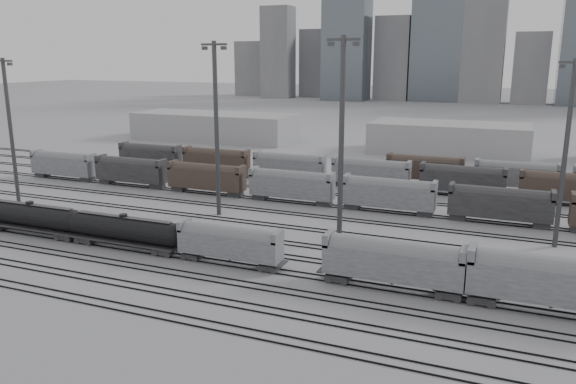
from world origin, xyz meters
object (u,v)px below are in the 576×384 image
at_px(hopper_car_b, 393,260).
at_px(hopper_car_a, 230,242).
at_px(hopper_car_c, 554,280).
at_px(light_mast_c, 341,137).
at_px(tank_car_a, 31,216).
at_px(light_mast_a, 11,129).
at_px(tank_car_b, 124,229).

bearing_deg(hopper_car_b, hopper_car_a, 180.00).
distance_m(hopper_car_c, light_mast_c, 30.81).
bearing_deg(tank_car_a, hopper_car_b, 0.00).
relative_size(light_mast_a, light_mast_c, 0.90).
distance_m(tank_car_b, hopper_car_b, 35.52).
bearing_deg(light_mast_a, hopper_car_c, -7.73).
bearing_deg(light_mast_c, hopper_car_c, -26.64).
height_order(hopper_car_a, hopper_car_b, hopper_car_b).
bearing_deg(tank_car_b, light_mast_c, 26.84).
distance_m(tank_car_a, light_mast_a, 21.20).
xyz_separation_m(hopper_car_b, hopper_car_c, (15.76, 0.00, 0.21)).
bearing_deg(hopper_car_c, light_mast_c, 153.36).
relative_size(tank_car_a, hopper_car_a, 1.40).
relative_size(tank_car_b, hopper_car_c, 1.13).
distance_m(tank_car_a, hopper_car_b, 51.75).
bearing_deg(light_mast_a, hopper_car_a, -13.46).
bearing_deg(hopper_car_c, hopper_car_b, 180.00).
distance_m(hopper_car_a, light_mast_a, 48.98).
distance_m(hopper_car_a, hopper_car_b, 19.87).
height_order(tank_car_a, hopper_car_b, hopper_car_b).
distance_m(tank_car_b, light_mast_a, 34.53).
height_order(tank_car_b, hopper_car_a, hopper_car_a).
bearing_deg(tank_car_a, hopper_car_c, 0.00).
height_order(tank_car_a, light_mast_a, light_mast_a).
height_order(tank_car_a, light_mast_c, light_mast_c).
relative_size(tank_car_b, hopper_car_b, 1.20).
bearing_deg(light_mast_a, tank_car_b, -19.82).
height_order(tank_car_a, hopper_car_c, hopper_car_c).
xyz_separation_m(hopper_car_a, hopper_car_c, (35.62, 0.00, 0.64)).
bearing_deg(light_mast_c, tank_car_b, -153.16).
relative_size(tank_car_a, tank_car_b, 1.02).
distance_m(light_mast_a, light_mast_c, 56.53).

